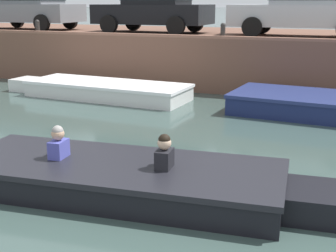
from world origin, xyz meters
name	(u,v)px	position (x,y,z in m)	size (l,w,h in m)	color
ground_plane	(212,172)	(0.00, 6.33, 0.00)	(400.00, 400.00, 0.00)	#384C47
far_quay_wall	(292,58)	(0.00, 15.66, 0.81)	(60.00, 6.00, 1.61)	brown
far_wall_coping	(280,39)	(0.00, 12.78, 1.65)	(60.00, 0.24, 0.08)	brown
boat_moored_west_white	(100,90)	(-4.69, 10.99, 0.22)	(5.66, 1.86, 0.45)	white
motorboat_passing	(132,179)	(-0.82, 5.08, 0.22)	(5.75, 2.19, 0.92)	black
car_leftmost_grey	(29,7)	(-9.68, 14.49, 2.46)	(4.08, 2.02, 1.54)	slate
car_left_inner_black	(154,7)	(-4.51, 14.48, 2.46)	(3.91, 2.04, 1.54)	black
car_centre_silver	(304,8)	(0.42, 14.49, 2.46)	(4.31, 1.97, 1.54)	#B7BABC
mooring_bollard_west	(38,26)	(-8.15, 12.91, 1.85)	(0.15, 0.15, 0.45)	#2D2B28
mooring_bollard_mid	(223,30)	(-1.66, 12.91, 1.85)	(0.15, 0.15, 0.45)	#2D2B28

